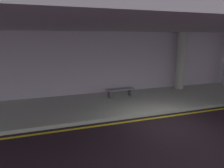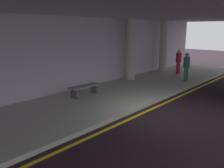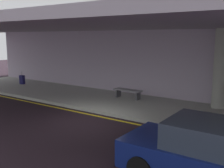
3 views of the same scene
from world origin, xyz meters
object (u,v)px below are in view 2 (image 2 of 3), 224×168
at_px(person_waiting_for_ride, 186,65).
at_px(traveler_with_luggage, 179,60).
at_px(support_column_left_mid, 164,46).
at_px(support_column_far_left, 131,49).
at_px(bench_metal, 85,88).

bearing_deg(person_waiting_for_ride, traveler_with_luggage, -95.31).
distance_m(support_column_left_mid, person_waiting_for_ride, 3.81).
height_order(support_column_far_left, support_column_left_mid, same).
relative_size(support_column_left_mid, bench_metal, 2.28).
xyz_separation_m(support_column_far_left, support_column_left_mid, (4.00, 0.00, 0.00)).
distance_m(support_column_far_left, support_column_left_mid, 4.00).
xyz_separation_m(traveler_with_luggage, bench_metal, (-8.03, 0.74, -0.61)).
distance_m(person_waiting_for_ride, bench_metal, 6.53).
xyz_separation_m(support_column_left_mid, bench_metal, (-8.47, -0.70, -1.47)).
relative_size(support_column_far_left, support_column_left_mid, 1.00).
bearing_deg(bench_metal, person_waiting_for_ride, -19.55).
distance_m(traveler_with_luggage, person_waiting_for_ride, 2.38).
height_order(support_column_left_mid, bench_metal, support_column_left_mid).
height_order(support_column_far_left, bench_metal, support_column_far_left).
distance_m(support_column_left_mid, traveler_with_luggage, 1.74).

